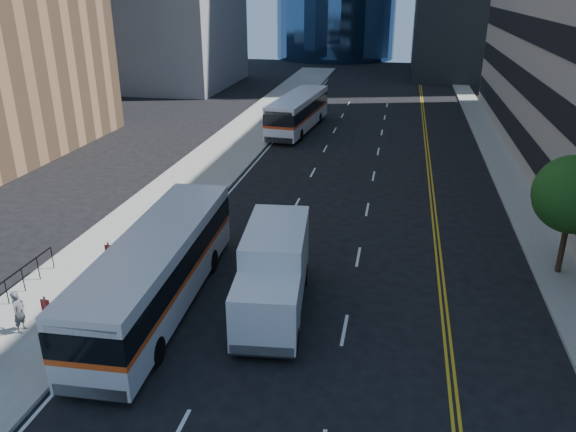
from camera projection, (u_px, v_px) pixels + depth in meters
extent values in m
plane|color=black|center=(323.00, 362.00, 18.44)|extent=(160.00, 160.00, 0.00)
cube|color=gray|center=(233.00, 146.00, 43.00)|extent=(5.00, 90.00, 0.15)
cube|color=gray|center=(499.00, 161.00, 39.45)|extent=(2.00, 90.00, 0.15)
cylinder|color=#332114|center=(562.00, 248.00, 23.58)|extent=(0.24, 0.24, 2.20)
sphere|color=#124012|center=(573.00, 194.00, 22.67)|extent=(3.20, 3.20, 3.20)
cube|color=silver|center=(160.00, 286.00, 21.38)|extent=(3.02, 11.64, 1.06)
cube|color=#E34A15|center=(159.00, 271.00, 21.14)|extent=(3.04, 11.66, 0.21)
cube|color=black|center=(158.00, 259.00, 20.94)|extent=(3.04, 11.66, 0.87)
cube|color=silver|center=(156.00, 241.00, 20.67)|extent=(3.02, 11.64, 0.48)
cylinder|color=black|center=(91.00, 345.00, 18.52)|extent=(0.33, 0.97, 0.96)
cylinder|color=black|center=(156.00, 351.00, 18.20)|extent=(0.33, 0.97, 0.96)
cylinder|color=black|center=(162.00, 257.00, 24.49)|extent=(0.33, 0.97, 0.96)
cylinder|color=black|center=(212.00, 261.00, 24.18)|extent=(0.33, 0.97, 0.96)
cube|color=white|center=(298.00, 120.00, 47.86)|extent=(3.48, 11.59, 1.05)
cube|color=red|center=(298.00, 113.00, 47.63)|extent=(3.50, 11.61, 0.21)
cube|color=black|center=(298.00, 107.00, 47.43)|extent=(3.50, 11.61, 0.86)
cube|color=white|center=(298.00, 98.00, 47.16)|extent=(3.48, 11.59, 0.48)
cylinder|color=black|center=(274.00, 133.00, 45.26)|extent=(0.37, 0.97, 0.95)
cylinder|color=black|center=(300.00, 135.00, 44.68)|extent=(0.37, 0.97, 0.95)
cylinder|color=black|center=(295.00, 116.00, 51.00)|extent=(0.37, 0.97, 0.95)
cylinder|color=black|center=(319.00, 118.00, 50.42)|extent=(0.37, 0.97, 0.95)
cube|color=silver|center=(265.00, 313.00, 18.73)|extent=(2.42, 2.25, 1.94)
cube|color=black|center=(262.00, 318.00, 17.78)|extent=(2.02, 0.27, 1.02)
cube|color=silver|center=(276.00, 255.00, 21.50)|extent=(2.67, 4.65, 2.41)
cube|color=black|center=(274.00, 300.00, 21.09)|extent=(2.24, 6.24, 0.23)
cylinder|color=black|center=(236.00, 337.00, 18.99)|extent=(0.35, 0.91, 0.89)
cylinder|color=black|center=(294.00, 340.00, 18.81)|extent=(0.35, 0.91, 0.89)
cylinder|color=black|center=(256.00, 273.00, 23.25)|extent=(0.35, 0.91, 0.89)
cylinder|color=black|center=(304.00, 275.00, 23.07)|extent=(0.35, 0.91, 0.89)
imported|color=#54555C|center=(19.00, 312.00, 19.58)|extent=(0.40, 0.58, 1.55)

